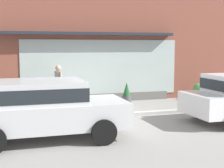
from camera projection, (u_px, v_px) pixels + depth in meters
ground_plane at (108, 116)px, 11.64m from camera, size 60.00×60.00×0.00m
curb_strip at (110, 115)px, 11.44m from camera, size 14.00×0.24×0.12m
storefront at (88, 50)px, 14.41m from camera, size 14.00×0.81×4.63m
fire_hydrant at (52, 102)px, 12.18m from camera, size 0.39×0.35×0.81m
pedestrian_with_handbag at (59, 84)px, 12.79m from camera, size 0.28×0.64×1.71m
parked_car_silver at (43, 106)px, 8.63m from camera, size 4.22×2.04×1.56m
potted_plant_near_hydrant at (127, 94)px, 14.04m from camera, size 0.38×0.38×0.92m
potted_plant_doorstep at (36, 99)px, 13.20m from camera, size 0.32×0.32×0.59m
potted_plant_corner_tall at (199, 91)px, 15.13m from camera, size 0.60×0.60×0.76m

